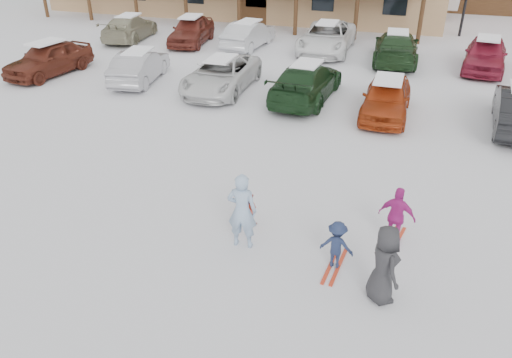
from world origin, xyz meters
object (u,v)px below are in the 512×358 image
(bystander_dark, at_px, (384,264))
(parked_car_3, at_px, (306,82))
(child_magenta, at_px, (397,216))
(parked_car_7, at_px, (130,28))
(parked_car_10, at_px, (327,37))
(parked_car_11, at_px, (396,47))
(parked_car_0, at_px, (49,58))
(parked_car_1, at_px, (139,66))
(parked_car_12, at_px, (486,54))
(parked_car_9, at_px, (248,35))
(parked_car_4, at_px, (386,98))
(adult_skier, at_px, (242,211))
(child_navy, at_px, (337,245))
(parked_car_8, at_px, (191,30))
(toddler_red, at_px, (249,208))
(parked_car_2, at_px, (222,74))

(bystander_dark, bearing_deg, parked_car_3, -10.94)
(child_magenta, bearing_deg, parked_car_7, -32.34)
(parked_car_10, bearing_deg, parked_car_11, -15.47)
(parked_car_0, height_order, parked_car_3, parked_car_0)
(child_magenta, xyz_separation_m, parked_car_11, (-1.13, 15.71, 0.02))
(parked_car_1, xyz_separation_m, parked_car_12, (14.75, 6.56, 0.08))
(parked_car_1, bearing_deg, parked_car_9, -119.56)
(parked_car_4, xyz_separation_m, parked_car_12, (3.94, 7.42, 0.06))
(adult_skier, relative_size, child_navy, 1.64)
(child_magenta, height_order, parked_car_10, parked_car_10)
(parked_car_10, bearing_deg, parked_car_0, -145.96)
(adult_skier, relative_size, parked_car_1, 0.45)
(parked_car_8, relative_size, parked_car_11, 0.86)
(child_magenta, bearing_deg, adult_skier, 31.36)
(toddler_red, height_order, parked_car_0, parked_car_0)
(parked_car_1, distance_m, parked_car_11, 12.55)
(parked_car_1, bearing_deg, parked_car_3, 170.60)
(parked_car_8, xyz_separation_m, parked_car_9, (3.36, 0.14, -0.05))
(parked_car_0, xyz_separation_m, parked_car_11, (15.15, 7.04, -0.00))
(parked_car_10, bearing_deg, bystander_dark, -76.75)
(adult_skier, bearing_deg, parked_car_11, -101.94)
(parked_car_4, bearing_deg, parked_car_9, 135.52)
(parked_car_3, height_order, parked_car_4, parked_car_3)
(parked_car_2, height_order, parked_car_12, parked_car_12)
(child_magenta, xyz_separation_m, parked_car_10, (-4.81, 16.67, 0.04))
(child_navy, distance_m, parked_car_7, 22.89)
(parked_car_0, bearing_deg, parked_car_4, 6.48)
(child_navy, distance_m, parked_car_10, 18.35)
(adult_skier, distance_m, parked_car_7, 21.40)
(parked_car_1, bearing_deg, parked_car_8, -93.64)
(parked_car_1, distance_m, parked_car_12, 16.14)
(child_magenta, bearing_deg, parked_car_1, -25.56)
(adult_skier, height_order, parked_car_7, adult_skier)
(parked_car_3, bearing_deg, parked_car_1, 3.11)
(bystander_dark, xyz_separation_m, parked_car_11, (-1.02, 17.75, -0.10))
(parked_car_3, distance_m, parked_car_4, 3.34)
(parked_car_12, bearing_deg, bystander_dark, -93.34)
(child_navy, xyz_separation_m, parked_car_7, (-15.13, 17.18, 0.12))
(adult_skier, height_order, parked_car_10, adult_skier)
(parked_car_8, xyz_separation_m, parked_car_10, (7.63, 0.57, 0.01))
(parked_car_1, distance_m, parked_car_3, 7.57)
(toddler_red, xyz_separation_m, child_magenta, (3.49, 0.26, 0.31))
(adult_skier, relative_size, parked_car_8, 0.42)
(toddler_red, distance_m, parked_car_11, 16.15)
(bystander_dark, distance_m, parked_car_7, 24.13)
(adult_skier, bearing_deg, parked_car_1, -54.98)
(adult_skier, distance_m, parked_car_4, 9.65)
(parked_car_4, bearing_deg, parked_car_1, 175.75)
(adult_skier, xyz_separation_m, parked_car_7, (-12.93, 17.06, -0.24))
(parked_car_0, relative_size, parked_car_10, 0.80)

